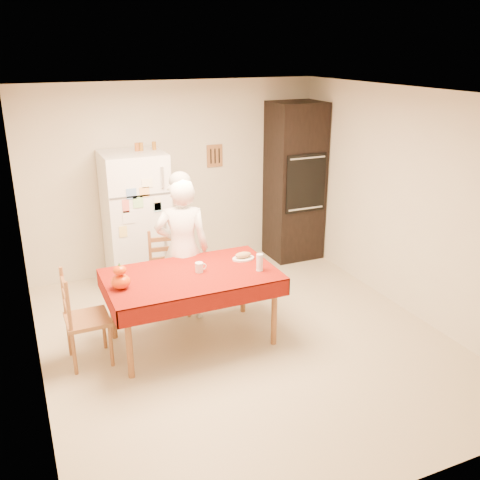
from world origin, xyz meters
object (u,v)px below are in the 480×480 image
dining_table (191,280)px  bread_plate (243,258)px  refrigerator (136,220)px  chair_far (168,269)px  wine_glass (260,262)px  oven_cabinet (295,182)px  seated_woman (182,250)px  pumpkin_lower (121,282)px  chair_left (80,315)px  coffee_mug (199,267)px

dining_table → bread_plate: (0.63, 0.14, 0.08)m
refrigerator → chair_far: refrigerator is taller
dining_table → wine_glass: wine_glass is taller
bread_plate → refrigerator: bearing=116.9°
oven_cabinet → wine_glass: bearing=-127.3°
seated_woman → pumpkin_lower: 1.01m
chair_left → bread_plate: (1.73, 0.09, 0.26)m
pumpkin_lower → wine_glass: size_ratio=1.04×
chair_left → wine_glass: chair_left is taller
refrigerator → pumpkin_lower: bearing=-107.9°
oven_cabinet → chair_left: bearing=-152.5°
chair_far → bread_plate: 0.95m
coffee_mug → seated_woman: bearing=89.8°
refrigerator → dining_table: refrigerator is taller
oven_cabinet → chair_far: size_ratio=2.32×
chair_left → bread_plate: size_ratio=3.96×
chair_left → coffee_mug: size_ratio=9.50×
oven_cabinet → coffee_mug: bearing=-139.9°
seated_woman → bread_plate: size_ratio=6.74×
chair_left → bread_plate: chair_left is taller
chair_far → chair_left: same height
dining_table → coffee_mug: 0.15m
oven_cabinet → coffee_mug: size_ratio=22.00×
chair_far → coffee_mug: bearing=-74.6°
seated_woman → wine_glass: seated_woman is taller
coffee_mug → bread_plate: (0.54, 0.13, -0.04)m
oven_cabinet → wine_glass: oven_cabinet is taller
oven_cabinet → wine_glass: 2.43m
dining_table → chair_far: (-0.02, 0.78, -0.18)m
dining_table → oven_cabinet: bearing=39.0°
chair_left → pumpkin_lower: bearing=-105.8°
seated_woman → chair_left: bearing=40.4°
pumpkin_lower → wine_glass: 1.38m
dining_table → seated_woman: size_ratio=1.05×
wine_glass → oven_cabinet: bearing=52.7°
wine_glass → seated_woman: bearing=127.1°
seated_woman → coffee_mug: bearing=107.0°
coffee_mug → dining_table: bearing=-175.0°
seated_woman → wine_glass: bearing=144.4°
refrigerator → bread_plate: refrigerator is taller
refrigerator → seated_woman: (0.24, -1.12, -0.04)m
dining_table → coffee_mug: coffee_mug is taller
oven_cabinet → bread_plate: bearing=-133.3°
refrigerator → dining_table: size_ratio=1.00×
seated_woman → pumpkin_lower: size_ratio=8.82×
chair_far → chair_left: (-1.08, -0.73, 0.00)m
chair_left → refrigerator: bearing=-30.6°
oven_cabinet → dining_table: bearing=-141.0°
seated_woman → bread_plate: bearing=159.7°
coffee_mug → wine_glass: wine_glass is taller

